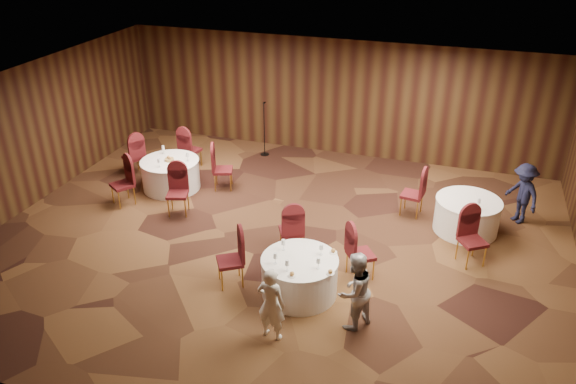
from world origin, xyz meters
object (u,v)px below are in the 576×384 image
(table_left, at_px, (171,174))
(man_c, at_px, (523,193))
(mic_stand, at_px, (264,140))
(woman_a, at_px, (271,304))
(woman_b, at_px, (355,291))
(table_main, at_px, (300,276))
(table_right, at_px, (467,215))

(table_left, distance_m, man_c, 8.22)
(mic_stand, bearing_deg, man_c, -14.39)
(table_left, height_order, man_c, man_c)
(mic_stand, xyz_separation_m, man_c, (6.67, -1.71, 0.25))
(table_left, height_order, woman_a, woman_a)
(woman_b, xyz_separation_m, man_c, (2.76, 4.56, -0.01))
(table_main, distance_m, table_right, 4.27)
(table_right, distance_m, woman_b, 4.15)
(table_left, distance_m, woman_b, 6.50)
(table_left, bearing_deg, woman_a, -45.67)
(woman_b, bearing_deg, mic_stand, -114.19)
(table_main, xyz_separation_m, table_right, (2.77, 3.25, 0.00))
(table_left, xyz_separation_m, man_c, (8.16, 0.96, 0.32))
(table_main, bearing_deg, man_c, 46.10)
(table_left, relative_size, table_right, 1.03)
(woman_a, bearing_deg, man_c, -119.91)
(mic_stand, distance_m, woman_a, 7.48)
(table_left, relative_size, woman_b, 1.01)
(table_main, height_order, table_right, same)
(table_main, distance_m, table_left, 5.27)
(woman_a, bearing_deg, mic_stand, -61.65)
(woman_a, xyz_separation_m, man_c, (3.96, 5.26, 0.03))
(table_main, relative_size, mic_stand, 0.90)
(mic_stand, relative_size, woman_b, 1.09)
(table_main, xyz_separation_m, woman_a, (-0.09, -1.24, 0.29))
(table_right, distance_m, man_c, 1.38)
(table_main, relative_size, woman_b, 0.98)
(table_left, bearing_deg, woman_b, -33.71)
(mic_stand, relative_size, woman_a, 1.16)
(table_main, bearing_deg, woman_b, -26.13)
(table_main, bearing_deg, table_right, 49.54)
(woman_a, height_order, man_c, man_c)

